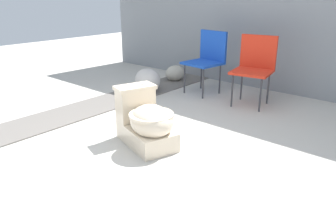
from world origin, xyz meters
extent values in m
plane|color=#B7B2A8|center=(0.00, 0.00, 0.00)|extent=(14.00, 14.00, 0.00)
cube|color=#605B56|center=(-1.21, 0.50, 0.01)|extent=(0.56, 8.00, 0.01)
cube|color=beige|center=(0.01, 0.24, 0.09)|extent=(0.68, 0.51, 0.17)
ellipsoid|color=beige|center=(0.10, 0.21, 0.26)|extent=(0.53, 0.48, 0.28)
cylinder|color=beige|center=(0.10, 0.21, 0.32)|extent=(0.49, 0.49, 0.03)
cube|color=beige|center=(-0.19, 0.31, 0.32)|extent=(0.28, 0.38, 0.30)
cube|color=beige|center=(-0.19, 0.31, 0.49)|extent=(0.31, 0.41, 0.04)
cylinder|color=silver|center=(-0.17, 0.39, 0.51)|extent=(0.02, 0.02, 0.01)
cube|color=#1947B2|center=(-0.54, 1.90, 0.42)|extent=(0.49, 0.49, 0.03)
cube|color=#1947B2|center=(-0.51, 2.10, 0.64)|extent=(0.44, 0.09, 0.40)
cylinder|color=#38383D|center=(-0.39, 1.71, 0.20)|extent=(0.02, 0.02, 0.40)
cylinder|color=#38383D|center=(-0.73, 1.75, 0.20)|extent=(0.02, 0.02, 0.40)
cylinder|color=#38383D|center=(-0.35, 2.05, 0.20)|extent=(0.02, 0.02, 0.40)
cylinder|color=#38383D|center=(-0.69, 2.09, 0.20)|extent=(0.02, 0.02, 0.40)
cube|color=red|center=(0.20, 1.86, 0.42)|extent=(0.51, 0.51, 0.03)
cube|color=red|center=(0.17, 2.06, 0.64)|extent=(0.44, 0.11, 0.40)
cylinder|color=#38383D|center=(0.40, 1.72, 0.20)|extent=(0.02, 0.02, 0.40)
cylinder|color=#38383D|center=(0.07, 1.66, 0.20)|extent=(0.02, 0.02, 0.40)
cylinder|color=#38383D|center=(0.34, 2.05, 0.20)|extent=(0.02, 0.02, 0.40)
cylinder|color=#38383D|center=(0.01, 2.00, 0.20)|extent=(0.02, 0.02, 0.40)
ellipsoid|color=#ADA899|center=(-1.25, 2.18, 0.12)|extent=(0.33, 0.37, 0.24)
ellipsoid|color=#B7B2AD|center=(-1.15, 1.46, 0.16)|extent=(0.57, 0.54, 0.33)
camera|label=1|loc=(1.93, -1.70, 1.31)|focal=35.00mm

